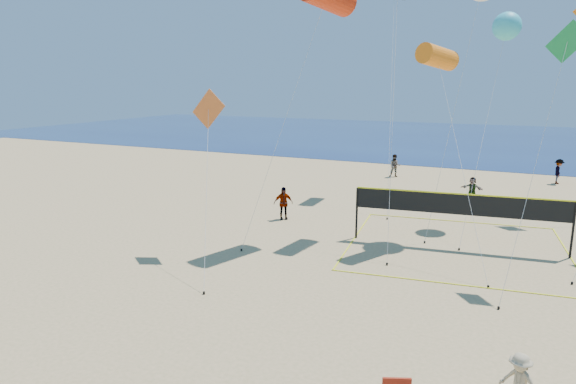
% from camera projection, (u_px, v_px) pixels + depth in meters
% --- Properties ---
extents(ocean, '(140.00, 50.00, 0.03)m').
position_uv_depth(ocean, '(499.00, 140.00, 65.33)').
color(ocean, navy).
rests_on(ocean, ground).
extents(bystander_b, '(1.06, 0.93, 1.43)m').
position_uv_depth(bystander_b, '(519.00, 383.00, 11.56)').
color(bystander_b, tan).
rests_on(bystander_b, ground).
extents(far_person_0, '(1.11, 0.97, 1.79)m').
position_uv_depth(far_person_0, '(283.00, 203.00, 27.82)').
color(far_person_0, gray).
rests_on(far_person_0, ground).
extents(far_person_1, '(1.45, 0.73, 1.50)m').
position_uv_depth(far_person_1, '(472.00, 189.00, 32.25)').
color(far_person_1, gray).
rests_on(far_person_1, ground).
extents(far_person_3, '(0.99, 0.85, 1.78)m').
position_uv_depth(far_person_3, '(395.00, 166.00, 40.19)').
color(far_person_3, gray).
rests_on(far_person_3, ground).
extents(far_person_4, '(0.76, 1.22, 1.83)m').
position_uv_depth(far_person_4, '(559.00, 171.00, 37.49)').
color(far_person_4, gray).
rests_on(far_person_4, ground).
extents(volleyball_net, '(10.49, 10.36, 2.51)m').
position_uv_depth(volleyball_net, '(459.00, 210.00, 22.88)').
color(volleyball_net, black).
rests_on(volleyball_net, ground).
extents(kite_2, '(4.00, 5.96, 9.00)m').
position_uv_depth(kite_2, '(437.00, 57.00, 22.40)').
color(kite_2, orange).
rests_on(kite_2, ground).
extents(kite_3, '(3.49, 4.63, 7.08)m').
position_uv_depth(kite_3, '(208.00, 116.00, 21.65)').
color(kite_3, orange).
rests_on(kite_3, ground).
extents(kite_4, '(2.06, 4.44, 9.49)m').
position_uv_depth(kite_4, '(563.00, 58.00, 18.08)').
color(kite_4, '#169241').
rests_on(kite_4, ground).
extents(kite_7, '(1.80, 7.24, 10.80)m').
position_uv_depth(kite_7, '(507.00, 26.00, 25.93)').
color(kite_7, '#39C3DB').
rests_on(kite_7, ground).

